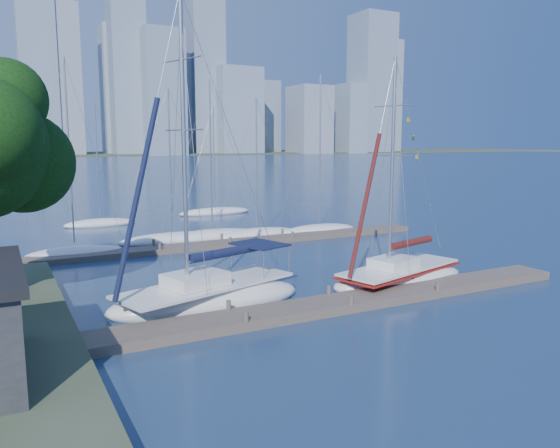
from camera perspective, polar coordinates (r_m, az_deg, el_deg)
ground at (r=24.98m, az=6.23°, el=-8.69°), size 700.00×700.00×0.00m
near_dock at (r=24.92m, az=6.24°, el=-8.25°), size 26.00×2.00×0.40m
far_dock at (r=39.58m, az=-4.32°, el=-1.94°), size 30.00×1.80×0.36m
far_shore at (r=340.09m, az=-25.59°, el=6.52°), size 800.00×100.00×1.50m
sailboat_navy at (r=24.96m, az=-7.65°, el=-6.21°), size 9.53×5.54×14.11m
sailboat_maroon at (r=29.25m, az=12.38°, el=-4.38°), size 8.54×4.70×12.02m
bg_boat_0 at (r=37.82m, az=-20.64°, el=-2.85°), size 6.43×2.65×12.91m
bg_boat_1 at (r=41.47m, az=-11.18°, el=-1.52°), size 8.11×2.38×11.53m
bg_boat_2 at (r=42.12m, az=-7.09°, el=-1.24°), size 8.02×2.41×12.31m
bg_boat_3 at (r=42.84m, az=-2.41°, el=-1.04°), size 7.11×2.50×11.01m
bg_boat_4 at (r=44.74m, az=4.11°, el=-0.61°), size 7.04×3.43×13.00m
bg_boat_6 at (r=51.04m, az=-18.25°, el=0.08°), size 6.40×2.70×11.07m
bg_boat_7 at (r=56.69m, az=-6.82°, el=1.27°), size 7.87×4.32×11.20m
skyline at (r=313.76m, az=-21.24°, el=13.33°), size 504.20×51.31×114.74m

